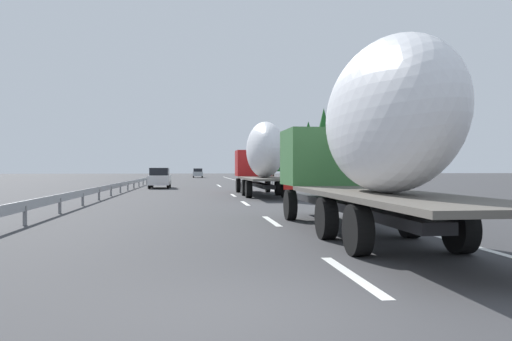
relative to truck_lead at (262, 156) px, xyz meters
name	(u,v)px	position (x,y,z in m)	size (l,w,h in m)	color
ground_plane	(202,188)	(14.08, 3.60, -2.58)	(260.00, 260.00, 0.00)	#38383A
lane_stripe_0	(351,275)	(-23.92, 1.80, -2.57)	(3.20, 0.20, 0.01)	white
lane_stripe_1	(271,221)	(-15.41, 1.80, -2.57)	(3.20, 0.20, 0.01)	white
lane_stripe_2	(245,203)	(-6.83, 1.80, -2.57)	(3.20, 0.20, 0.01)	white
lane_stripe_3	(233,195)	(0.72, 1.80, -2.57)	(3.20, 0.20, 0.01)	white
lane_stripe_4	(220,186)	(17.47, 1.80, -2.57)	(3.20, 0.20, 0.01)	white
lane_stripe_5	(218,185)	(20.86, 1.80, -2.57)	(3.20, 0.20, 0.01)	white
edge_line_right	(255,186)	(19.08, -1.90, -2.57)	(110.00, 0.20, 0.01)	white
truck_lead	(262,156)	(0.00, 0.00, 0.00)	(12.84, 2.55, 4.65)	#B21919
truck_trailing	(368,135)	(-19.74, 0.00, 0.04)	(12.99, 2.55, 4.72)	#387038
car_white_van	(160,178)	(13.47, 7.39, -1.65)	(4.69, 1.83, 1.82)	white
car_silver_hatch	(198,173)	(64.86, 3.55, -1.67)	(4.64, 1.91, 1.77)	#ADB2B7
road_sign	(272,162)	(15.31, -3.10, -0.23)	(0.10, 0.90, 3.41)	gray
tree_0	(308,146)	(25.96, -9.14, 1.89)	(3.63, 3.63, 7.36)	#472D19
tree_1	(324,139)	(14.12, -7.86, 1.96)	(2.87, 2.87, 7.50)	#472D19
tree_2	(273,155)	(43.24, -7.68, 1.30)	(2.90, 2.90, 6.27)	#472D19
tree_3	(341,135)	(8.50, -7.87, 2.02)	(3.81, 3.81, 7.25)	#472D19
tree_4	(282,159)	(39.58, -8.48, 0.53)	(3.44, 3.44, 4.88)	#472D19
guardrail_median	(139,181)	(17.08, 9.60, -2.00)	(94.00, 0.10, 0.76)	#9EA0A5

